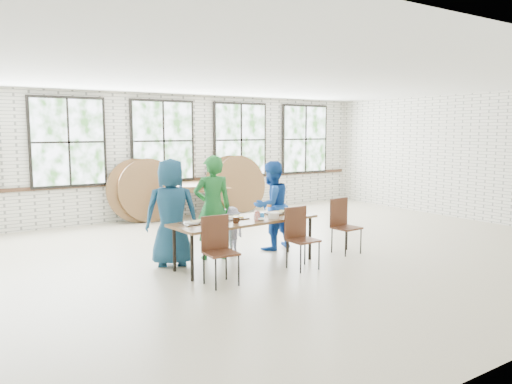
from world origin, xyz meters
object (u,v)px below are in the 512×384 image
Objects in this scene: storage_table at (192,191)px; dining_table at (245,222)px; chair_near_left at (218,244)px; chair_near_right at (299,232)px.

dining_table is at bearing -102.72° from storage_table.
chair_near_left is (-0.82, -0.58, -0.13)m from dining_table.
chair_near_left is 1.00× the size of chair_near_right.
dining_table is at bearing 39.55° from chair_near_left.
chair_near_right is (1.44, 0.00, 0.00)m from chair_near_left.
dining_table is 0.86m from chair_near_right.
storage_table is (1.97, 4.74, 0.13)m from chair_near_left.
chair_near_left is at bearing -109.81° from storage_table.
chair_near_left is 1.44m from chair_near_right.
dining_table is 1.34× the size of storage_table.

